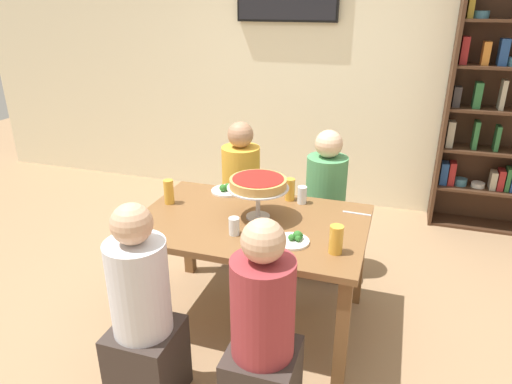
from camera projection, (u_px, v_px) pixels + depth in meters
ground_plane at (251, 317)px, 3.14m from camera, size 12.00×12.00×0.00m
rear_partition at (322, 65)px, 4.53m from camera, size 8.00×0.12×2.80m
dining_table at (251, 234)px, 2.89m from camera, size 1.42×0.94×0.74m
diner_far_right at (324, 214)px, 3.51m from camera, size 0.34×0.34×1.15m
diner_near_right at (262, 344)px, 2.19m from camera, size 0.34×0.34×1.15m
diner_far_left at (241, 201)px, 3.73m from camera, size 0.34×0.34×1.15m
diner_near_left at (143, 322)px, 2.34m from camera, size 0.34×0.34×1.15m
deep_dish_pizza_stand at (258, 185)px, 2.81m from camera, size 0.38×0.38×0.26m
salad_plate_near_diner at (293, 240)px, 2.59m from camera, size 0.20×0.20×0.07m
salad_plate_far_diner at (227, 190)px, 3.27m from camera, size 0.22×0.22×0.07m
beer_glass_amber_tall at (336, 240)px, 2.46m from camera, size 0.07×0.07×0.16m
beer_glass_amber_short at (290, 189)px, 3.11m from camera, size 0.07×0.07×0.15m
beer_glass_amber_spare at (169, 192)px, 3.06m from camera, size 0.07×0.07×0.17m
water_glass_clear_near at (234, 226)px, 2.66m from camera, size 0.06×0.06×0.11m
water_glass_clear_far at (302, 195)px, 3.07m from camera, size 0.06×0.06×0.12m
cutlery_fork_near at (357, 213)px, 2.94m from camera, size 0.18×0.02×0.00m
cutlery_knife_near at (135, 228)px, 2.75m from camera, size 0.18×0.02×0.00m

